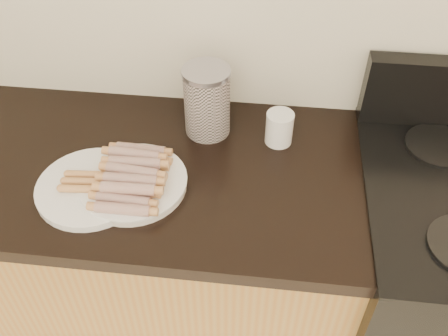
# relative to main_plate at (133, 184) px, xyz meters

# --- Properties ---
(cabinet_base) EXTENTS (2.20, 0.59, 0.86)m
(cabinet_base) POSITION_rel_main_plate_xyz_m (-0.52, 0.08, -0.48)
(cabinet_base) COLOR olive
(cabinet_base) RESTS_ON floor
(burner_far_left) EXTENTS (0.18, 0.18, 0.01)m
(burner_far_left) POSITION_rel_main_plate_xyz_m (0.79, 0.23, 0.01)
(burner_far_left) COLOR black
(burner_far_left) RESTS_ON stove
(main_plate) EXTENTS (0.34, 0.34, 0.02)m
(main_plate) POSITION_rel_main_plate_xyz_m (0.00, 0.00, 0.00)
(main_plate) COLOR white
(main_plate) RESTS_ON counter_slab
(side_plate) EXTENTS (0.29, 0.29, 0.02)m
(side_plate) POSITION_rel_main_plate_xyz_m (-0.10, -0.03, 0.00)
(side_plate) COLOR silver
(side_plate) RESTS_ON counter_slab
(hotdog_pile) EXTENTS (0.13, 0.25, 0.05)m
(hotdog_pile) POSITION_rel_main_plate_xyz_m (-0.00, 0.00, 0.03)
(hotdog_pile) COLOR #A1373D
(hotdog_pile) RESTS_ON main_plate
(plain_sausages) EXTENTS (0.13, 0.08, 0.02)m
(plain_sausages) POSITION_rel_main_plate_xyz_m (-0.10, -0.03, 0.02)
(plain_sausages) COLOR #B06243
(plain_sausages) RESTS_ON side_plate
(canister) EXTENTS (0.13, 0.13, 0.20)m
(canister) POSITION_rel_main_plate_xyz_m (0.16, 0.24, 0.09)
(canister) COLOR silver
(canister) RESTS_ON counter_slab
(mug) EXTENTS (0.09, 0.09, 0.09)m
(mug) POSITION_rel_main_plate_xyz_m (0.36, 0.22, 0.04)
(mug) COLOR white
(mug) RESTS_ON counter_slab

